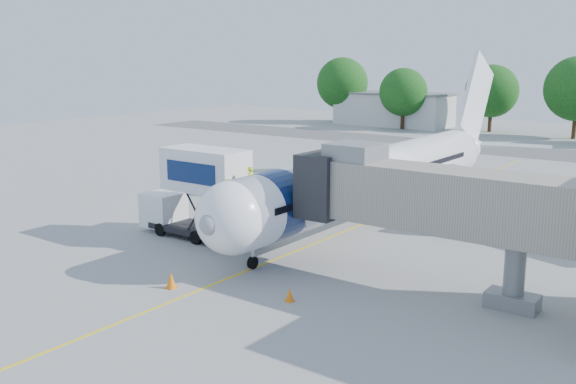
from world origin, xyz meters
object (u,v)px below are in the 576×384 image
Objects in this scene: aircraft at (381,175)px; jet_bridge at (420,198)px; ground_tug at (94,301)px; catering_hiloader at (198,193)px.

jet_bridge is (7.99, -11.12, 1.39)m from aircraft.
catering_hiloader is at bearing 137.68° from ground_tug.
aircraft is 12.77m from catering_hiloader.
jet_bridge is at bearing 74.33° from ground_tug.
aircraft reaches higher than jet_bridge.
jet_bridge is 15.10m from ground_tug.
ground_tug is (-9.41, -11.22, -3.68)m from jet_bridge.
aircraft is 10.66× the size of ground_tug.
aircraft is at bearing 110.68° from ground_tug.
aircraft is at bearing 60.60° from catering_hiloader.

